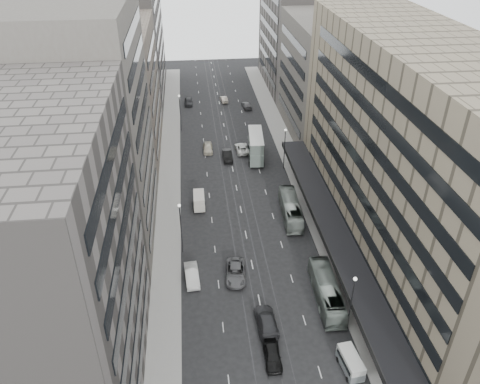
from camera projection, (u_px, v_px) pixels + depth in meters
name	position (u px, v px, depth m)	size (l,w,h in m)	color
ground	(260.00, 306.00, 59.36)	(220.00, 220.00, 0.00)	black
sidewalk_right	(292.00, 162.00, 92.10)	(4.00, 125.00, 0.15)	gray
sidewalk_left	(170.00, 168.00, 89.84)	(4.00, 125.00, 0.15)	gray
department_store	(418.00, 163.00, 60.24)	(19.20, 60.00, 30.00)	#7A6E59
building_right_mid	(326.00, 77.00, 98.93)	(15.00, 28.00, 24.00)	#534E48
building_right_far	(296.00, 34.00, 123.20)	(15.00, 32.00, 28.00)	#5E5955
building_left_a	(44.00, 271.00, 42.66)	(15.00, 28.00, 30.00)	#5E5955
building_left_b	(89.00, 129.00, 64.39)	(15.00, 26.00, 34.00)	#534E48
building_left_c	(116.00, 93.00, 89.55)	(15.00, 28.00, 25.00)	#6C6154
building_left_d	(130.00, 41.00, 116.61)	(15.00, 38.00, 28.00)	#5E5955
lamp_right_near	(352.00, 298.00, 53.31)	(0.44, 0.44, 8.32)	#262628
lamp_right_far	(285.00, 144.00, 87.06)	(0.44, 0.44, 8.32)	#262628
lamp_left_near	(181.00, 223.00, 65.82)	(0.44, 0.44, 8.32)	#262628
lamp_left_far	(180.00, 109.00, 102.11)	(0.44, 0.44, 8.32)	#262628
bus_near	(327.00, 291.00, 59.44)	(2.61, 11.14, 3.10)	gray
bus_far	(291.00, 209.00, 75.34)	(2.60, 11.13, 3.10)	gray
double_decker	(256.00, 146.00, 91.99)	(3.60, 9.69, 5.19)	slate
vw_microbus	(351.00, 362.00, 50.62)	(2.21, 4.18, 2.17)	slate
panel_van	(199.00, 200.00, 77.71)	(2.01, 4.04, 2.54)	beige
sedan_0	(272.00, 355.00, 51.93)	(1.84, 4.56, 1.55)	black
sedan_1	(192.00, 275.00, 63.00)	(1.76, 5.05, 1.66)	silver
sedan_2	(236.00, 272.00, 63.51)	(2.67, 5.78, 1.61)	#555558
sedan_3	(266.00, 321.00, 56.07)	(2.37, 5.82, 1.69)	#28282B
sedan_4	(208.00, 148.00, 95.63)	(1.93, 4.79, 1.63)	beige
sedan_5	(227.00, 155.00, 92.71)	(1.75, 5.02, 1.66)	black
sedan_6	(242.00, 148.00, 95.62)	(2.51, 5.45, 1.51)	white
sedan_7	(247.00, 105.00, 115.97)	(1.98, 4.86, 1.41)	#515153
sedan_8	(189.00, 102.00, 117.75)	(1.93, 4.80, 1.64)	#242527
sedan_9	(224.00, 99.00, 119.51)	(1.46, 4.19, 1.38)	beige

